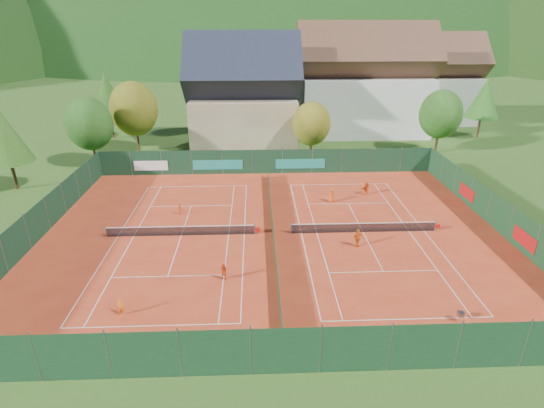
{
  "coord_description": "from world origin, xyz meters",
  "views": [
    {
      "loc": [
        -1.4,
        -33.04,
        17.29
      ],
      "look_at": [
        0.0,
        2.0,
        2.0
      ],
      "focal_mm": 28.0,
      "sensor_mm": 36.0,
      "label": 1
    }
  ],
  "objects_px": {
    "hotel_block_b": "(430,84)",
    "player_left_far": "(180,209)",
    "player_right_far_b": "(366,188)",
    "chalet": "(244,99)",
    "ball_hopper": "(461,314)",
    "player_left_mid": "(224,272)",
    "player_right_far_a": "(331,195)",
    "hotel_block_a": "(363,87)",
    "player_right_near": "(357,238)",
    "player_left_near": "(121,307)"
  },
  "relations": [
    {
      "from": "hotel_block_b",
      "to": "player_left_far",
      "type": "xyz_separation_m",
      "value": [
        -38.76,
        -39.6,
        -6.02
      ]
    },
    {
      "from": "hotel_block_b",
      "to": "player_right_far_b",
      "type": "height_order",
      "value": "hotel_block_b"
    },
    {
      "from": "chalet",
      "to": "ball_hopper",
      "type": "relative_size",
      "value": 20.25
    },
    {
      "from": "player_left_mid",
      "to": "player_left_far",
      "type": "bearing_deg",
      "value": 144.58
    },
    {
      "from": "ball_hopper",
      "to": "player_right_far_a",
      "type": "relative_size",
      "value": 0.55
    },
    {
      "from": "chalet",
      "to": "player_left_mid",
      "type": "relative_size",
      "value": 12.24
    },
    {
      "from": "hotel_block_a",
      "to": "ball_hopper",
      "type": "height_order",
      "value": "hotel_block_a"
    },
    {
      "from": "chalet",
      "to": "player_left_far",
      "type": "xyz_separation_m",
      "value": [
        -5.76,
        -25.6,
        -6.03
      ]
    },
    {
      "from": "ball_hopper",
      "to": "player_right_near",
      "type": "distance_m",
      "value": 10.6
    },
    {
      "from": "chalet",
      "to": "player_left_far",
      "type": "bearing_deg",
      "value": -102.69
    },
    {
      "from": "player_left_far",
      "to": "player_right_far_a",
      "type": "distance_m",
      "value": 15.25
    },
    {
      "from": "player_right_far_b",
      "to": "player_right_far_a",
      "type": "bearing_deg",
      "value": -13.09
    },
    {
      "from": "hotel_block_b",
      "to": "player_left_near",
      "type": "height_order",
      "value": "hotel_block_b"
    },
    {
      "from": "hotel_block_b",
      "to": "hotel_block_a",
      "type": "bearing_deg",
      "value": -150.26
    },
    {
      "from": "hotel_block_a",
      "to": "player_right_far_b",
      "type": "height_order",
      "value": "hotel_block_a"
    },
    {
      "from": "hotel_block_a",
      "to": "hotel_block_b",
      "type": "height_order",
      "value": "hotel_block_a"
    },
    {
      "from": "player_left_far",
      "to": "player_right_near",
      "type": "xyz_separation_m",
      "value": [
        15.62,
        -6.91,
        0.19
      ]
    },
    {
      "from": "chalet",
      "to": "hotel_block_a",
      "type": "bearing_deg",
      "value": 17.53
    },
    {
      "from": "hotel_block_a",
      "to": "player_right_far_b",
      "type": "bearing_deg",
      "value": -101.74
    },
    {
      "from": "player_left_near",
      "to": "player_right_far_b",
      "type": "xyz_separation_m",
      "value": [
        20.42,
        19.53,
        0.15
      ]
    },
    {
      "from": "hotel_block_a",
      "to": "player_right_far_a",
      "type": "bearing_deg",
      "value": -108.47
    },
    {
      "from": "player_right_far_a",
      "to": "player_left_far",
      "type": "bearing_deg",
      "value": -14.35
    },
    {
      "from": "hotel_block_b",
      "to": "player_right_far_a",
      "type": "distance_m",
      "value": 44.43
    },
    {
      "from": "hotel_block_a",
      "to": "player_left_mid",
      "type": "relative_size",
      "value": 16.31
    },
    {
      "from": "hotel_block_b",
      "to": "player_right_far_b",
      "type": "xyz_separation_m",
      "value": [
        -19.66,
        -35.22,
        -5.88
      ]
    },
    {
      "from": "player_right_near",
      "to": "player_right_far_a",
      "type": "height_order",
      "value": "player_right_near"
    },
    {
      "from": "player_right_near",
      "to": "player_left_near",
      "type": "bearing_deg",
      "value": -174.76
    },
    {
      "from": "player_left_far",
      "to": "player_left_near",
      "type": "bearing_deg",
      "value": 92.14
    },
    {
      "from": "hotel_block_a",
      "to": "player_right_far_b",
      "type": "xyz_separation_m",
      "value": [
        -5.66,
        -27.22,
        -6.64
      ]
    },
    {
      "from": "player_right_near",
      "to": "player_right_far_b",
      "type": "bearing_deg",
      "value": 52.14
    },
    {
      "from": "player_left_near",
      "to": "player_right_near",
      "type": "height_order",
      "value": "player_right_near"
    },
    {
      "from": "ball_hopper",
      "to": "player_right_far_a",
      "type": "xyz_separation_m",
      "value": [
        -4.86,
        19.09,
        0.17
      ]
    },
    {
      "from": "player_right_far_a",
      "to": "ball_hopper",
      "type": "bearing_deg",
      "value": 80.54
    },
    {
      "from": "ball_hopper",
      "to": "player_left_mid",
      "type": "xyz_separation_m",
      "value": [
        -14.97,
        5.13,
        0.11
      ]
    },
    {
      "from": "player_right_far_b",
      "to": "player_right_near",
      "type": "bearing_deg",
      "value": 34.8
    },
    {
      "from": "chalet",
      "to": "hotel_block_b",
      "type": "relative_size",
      "value": 0.94
    },
    {
      "from": "ball_hopper",
      "to": "player_left_near",
      "type": "distance_m",
      "value": 21.27
    },
    {
      "from": "player_left_mid",
      "to": "ball_hopper",
      "type": "bearing_deg",
      "value": 12.4
    },
    {
      "from": "player_right_near",
      "to": "player_right_far_b",
      "type": "xyz_separation_m",
      "value": [
        3.49,
        11.29,
        -0.05
      ]
    },
    {
      "from": "player_left_near",
      "to": "chalet",
      "type": "bearing_deg",
      "value": 65.96
    },
    {
      "from": "hotel_block_a",
      "to": "chalet",
      "type": "bearing_deg",
      "value": -162.47
    },
    {
      "from": "player_right_far_a",
      "to": "player_right_far_b",
      "type": "bearing_deg",
      "value": -178.8
    },
    {
      "from": "hotel_block_b",
      "to": "ball_hopper",
      "type": "relative_size",
      "value": 21.6
    },
    {
      "from": "hotel_block_a",
      "to": "player_left_far",
      "type": "relative_size",
      "value": 18.03
    },
    {
      "from": "player_right_near",
      "to": "player_right_far_b",
      "type": "distance_m",
      "value": 11.82
    },
    {
      "from": "chalet",
      "to": "player_right_near",
      "type": "xyz_separation_m",
      "value": [
        9.85,
        -32.51,
        -5.83
      ]
    },
    {
      "from": "chalet",
      "to": "player_left_near",
      "type": "height_order",
      "value": "chalet"
    },
    {
      "from": "player_right_far_a",
      "to": "player_right_far_b",
      "type": "relative_size",
      "value": 0.98
    },
    {
      "from": "hotel_block_b",
      "to": "player_left_near",
      "type": "distance_m",
      "value": 68.12
    },
    {
      "from": "hotel_block_a",
      "to": "player_left_mid",
      "type": "height_order",
      "value": "hotel_block_a"
    }
  ]
}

